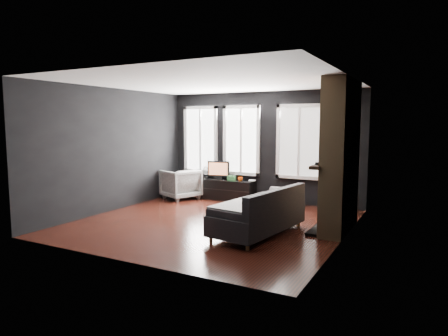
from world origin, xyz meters
The scene contains 18 objects.
floor centered at (0.00, 0.00, 0.00)m, with size 5.00×5.00×0.00m, color black.
ceiling centered at (0.00, 0.00, 2.70)m, with size 5.00×5.00×0.00m, color white.
wall_back centered at (0.00, 2.50, 1.35)m, with size 5.00×0.02×2.70m, color black.
wall_left centered at (-2.50, 0.00, 1.35)m, with size 0.02×5.00×2.70m, color black.
wall_right centered at (2.50, 0.00, 1.35)m, with size 0.02×5.00×2.70m, color black.
windows centered at (-0.45, 2.46, 2.38)m, with size 4.00×0.16×1.76m, color white, non-canonical shape.
fireplace centered at (2.30, 0.60, 1.35)m, with size 0.70×1.62×2.70m, color #93724C, non-canonical shape.
sofa centered at (1.10, -0.32, 0.42)m, with size 0.97×1.94×0.83m, color #232325, non-canonical shape.
stripe_pillow centered at (1.37, 0.06, 0.60)m, with size 0.08×0.36×0.36m, color gray.
armchair centered at (-1.95, 1.79, 0.42)m, with size 0.82×0.76×0.84m, color white.
media_console centered at (-0.86, 2.24, 0.25)m, with size 1.48×0.46×0.51m, color black, non-canonical shape.
monitor centered at (-1.10, 2.26, 0.77)m, with size 0.58×0.13×0.52m, color black, non-canonical shape.
desk_fan centered at (-1.47, 2.26, 0.67)m, with size 0.22×0.22×0.32m, color gray, non-canonical shape.
mug centered at (-0.45, 2.20, 0.57)m, with size 0.12×0.10×0.12m, color #F35209.
book centered at (-0.28, 2.32, 0.63)m, with size 0.17×0.02×0.24m, color tan.
storage_box centered at (-0.71, 2.22, 0.56)m, with size 0.20×0.13×0.11m, color #367D3C.
mantel_vase centered at (2.05, 1.05, 1.33)m, with size 0.20×0.21×0.20m, color gold.
mantel_clock centered at (2.05, 0.05, 1.25)m, with size 0.13×0.13×0.04m, color black.
Camera 1 is at (3.78, -6.64, 1.93)m, focal length 32.00 mm.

